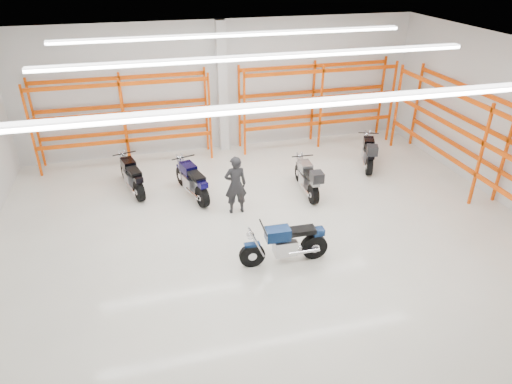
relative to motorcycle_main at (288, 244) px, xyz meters
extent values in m
plane|color=silver|center=(-0.12, 1.29, -0.49)|extent=(14.00, 14.00, 0.00)
cube|color=silver|center=(-0.12, 7.29, 1.76)|extent=(14.00, 0.02, 4.50)
cube|color=silver|center=(-0.12, -4.71, 1.76)|extent=(14.00, 0.02, 4.50)
cube|color=white|center=(-0.12, 1.29, 4.01)|extent=(14.00, 12.00, 0.02)
cube|color=white|center=(-0.12, -1.71, 3.91)|extent=(10.00, 0.22, 0.10)
cube|color=white|center=(-0.12, 1.79, 3.91)|extent=(10.00, 0.22, 0.10)
cube|color=white|center=(-0.12, 4.79, 3.91)|extent=(10.00, 0.22, 0.10)
cylinder|color=black|center=(-0.86, 0.02, -0.19)|extent=(0.61, 0.14, 0.60)
cylinder|color=black|center=(0.65, -0.01, -0.18)|extent=(0.63, 0.20, 0.62)
cylinder|color=silver|center=(-0.86, 0.02, -0.19)|extent=(0.20, 0.15, 0.20)
cylinder|color=silver|center=(0.65, -0.01, -0.18)|extent=(0.23, 0.21, 0.22)
cube|color=#0A1B3B|center=(-0.86, 0.02, 0.11)|extent=(0.37, 0.16, 0.06)
cube|color=#B7B7BC|center=(-0.07, 0.00, -0.07)|extent=(0.53, 0.37, 0.38)
cube|color=#A5A5AA|center=(0.31, 0.00, -0.17)|extent=(0.71, 0.14, 0.08)
cube|color=#0A1B3B|center=(-0.25, 0.01, 0.32)|extent=(0.57, 0.36, 0.28)
cube|color=black|center=(0.31, 0.00, 0.32)|extent=(0.67, 0.32, 0.12)
cube|color=#0A1B3B|center=(0.73, -0.02, 0.24)|extent=(0.27, 0.23, 0.16)
cylinder|color=black|center=(-0.59, 0.02, 0.54)|extent=(0.05, 0.70, 0.04)
sphere|color=silver|center=(-0.90, 0.03, 0.38)|extent=(0.19, 0.19, 0.19)
cylinder|color=silver|center=(0.35, -0.17, -0.17)|extent=(0.76, 0.11, 0.09)
cylinder|color=black|center=(-3.67, 5.34, -0.19)|extent=(0.27, 0.61, 0.60)
cylinder|color=black|center=(-3.27, 3.88, -0.18)|extent=(0.34, 0.65, 0.62)
cylinder|color=silver|center=(-3.67, 5.34, -0.19)|extent=(0.19, 0.23, 0.20)
cylinder|color=silver|center=(-3.27, 3.88, -0.18)|extent=(0.25, 0.27, 0.22)
cube|color=black|center=(-3.67, 5.34, 0.11)|extent=(0.24, 0.39, 0.06)
cube|color=#B7B7BC|center=(-3.46, 4.58, -0.07)|extent=(0.49, 0.60, 0.38)
cube|color=#A5A5AA|center=(-3.36, 4.21, -0.17)|extent=(0.30, 0.71, 0.08)
cube|color=black|center=(-3.51, 4.76, 0.32)|extent=(0.48, 0.63, 0.28)
cube|color=black|center=(-3.36, 4.21, 0.32)|extent=(0.47, 0.72, 0.12)
cube|color=black|center=(-3.25, 3.81, 0.24)|extent=(0.28, 0.31, 0.16)
cylinder|color=black|center=(-3.60, 5.09, 0.54)|extent=(0.69, 0.22, 0.04)
sphere|color=silver|center=(-3.68, 5.38, 0.38)|extent=(0.19, 0.19, 0.19)
cylinder|color=silver|center=(-3.50, 4.13, -0.17)|extent=(0.29, 0.75, 0.09)
cylinder|color=black|center=(-1.97, 4.55, -0.18)|extent=(0.29, 0.62, 0.61)
cylinder|color=black|center=(-1.54, 3.08, -0.17)|extent=(0.35, 0.66, 0.64)
cylinder|color=silver|center=(-1.97, 4.55, -0.18)|extent=(0.19, 0.24, 0.20)
cylinder|color=silver|center=(-1.54, 3.08, -0.17)|extent=(0.26, 0.27, 0.23)
cube|color=#0C0940|center=(-1.97, 4.55, 0.13)|extent=(0.25, 0.40, 0.06)
cube|color=#B7B7BC|center=(-1.75, 3.79, -0.06)|extent=(0.50, 0.61, 0.39)
cube|color=#A5A5AA|center=(-1.64, 3.41, -0.16)|extent=(0.32, 0.72, 0.08)
cube|color=#0C0940|center=(-1.80, 3.96, 0.33)|extent=(0.49, 0.65, 0.29)
cube|color=black|center=(-1.64, 3.41, 0.33)|extent=(0.48, 0.73, 0.12)
cube|color=#0C0940|center=(-1.52, 3.00, 0.25)|extent=(0.29, 0.32, 0.16)
cylinder|color=black|center=(-1.90, 4.30, 0.56)|extent=(0.70, 0.23, 0.04)
sphere|color=silver|center=(-1.98, 4.59, 0.39)|extent=(0.19, 0.19, 0.19)
cylinder|color=silver|center=(-1.79, 3.33, -0.16)|extent=(0.30, 0.76, 0.09)
cylinder|color=black|center=(1.65, 3.89, -0.20)|extent=(0.14, 0.58, 0.57)
cylinder|color=black|center=(1.58, 2.46, -0.19)|extent=(0.20, 0.60, 0.59)
cylinder|color=silver|center=(1.65, 3.89, -0.20)|extent=(0.14, 0.20, 0.19)
cylinder|color=silver|center=(1.58, 2.46, -0.19)|extent=(0.20, 0.22, 0.21)
cube|color=gray|center=(1.65, 3.89, 0.09)|extent=(0.16, 0.35, 0.06)
cube|color=#B7B7BC|center=(1.62, 3.15, -0.09)|extent=(0.37, 0.51, 0.36)
cube|color=#A5A5AA|center=(1.60, 2.79, -0.18)|extent=(0.15, 0.67, 0.08)
cube|color=gray|center=(1.62, 3.32, 0.28)|extent=(0.35, 0.55, 0.27)
cube|color=black|center=(1.60, 2.79, 0.28)|extent=(0.32, 0.64, 0.11)
cube|color=gray|center=(1.58, 2.38, 0.20)|extent=(0.22, 0.26, 0.15)
cylinder|color=black|center=(1.64, 3.65, 0.49)|extent=(0.67, 0.07, 0.03)
sphere|color=silver|center=(1.65, 3.93, 0.33)|extent=(0.18, 0.18, 0.18)
cylinder|color=silver|center=(1.44, 2.75, -0.18)|extent=(0.12, 0.72, 0.09)
cube|color=black|center=(1.57, 2.27, 0.45)|extent=(0.34, 0.38, 0.29)
cylinder|color=black|center=(4.56, 5.11, -0.20)|extent=(0.32, 0.58, 0.58)
cylinder|color=black|center=(4.01, 3.77, -0.19)|extent=(0.38, 0.62, 0.60)
cylinder|color=silver|center=(4.56, 5.11, -0.20)|extent=(0.20, 0.23, 0.19)
cylinder|color=silver|center=(4.01, 3.77, -0.19)|extent=(0.26, 0.27, 0.21)
cube|color=black|center=(4.56, 5.11, 0.09)|extent=(0.26, 0.38, 0.06)
cube|color=#B7B7BC|center=(4.27, 4.41, -0.08)|extent=(0.51, 0.60, 0.37)
cube|color=#A5A5AA|center=(4.14, 4.07, -0.18)|extent=(0.36, 0.67, 0.08)
cube|color=black|center=(4.34, 4.57, 0.28)|extent=(0.51, 0.62, 0.27)
cube|color=black|center=(4.14, 4.07, 0.28)|extent=(0.51, 0.70, 0.12)
cube|color=black|center=(3.99, 3.70, 0.21)|extent=(0.29, 0.31, 0.15)
cylinder|color=black|center=(4.46, 4.88, 0.50)|extent=(0.64, 0.28, 0.03)
sphere|color=silver|center=(4.57, 5.15, 0.34)|extent=(0.18, 0.18, 0.18)
cylinder|color=silver|center=(3.98, 4.09, -0.18)|extent=(0.35, 0.70, 0.09)
cube|color=black|center=(3.94, 3.59, 0.46)|extent=(0.44, 0.46, 0.29)
imported|color=black|center=(-0.69, 2.54, 0.36)|extent=(0.62, 0.42, 1.69)
cube|color=white|center=(-0.12, 7.11, 1.76)|extent=(0.32, 0.32, 4.50)
cube|color=#E33E00|center=(-6.32, 7.17, 1.01)|extent=(0.07, 0.07, 3.00)
cube|color=#E33E00|center=(-6.32, 6.37, 1.01)|extent=(0.07, 0.07, 3.00)
cube|color=#E33E00|center=(-3.52, 7.17, 1.01)|extent=(0.07, 0.07, 3.00)
cube|color=#E33E00|center=(-3.52, 6.37, 1.01)|extent=(0.07, 0.07, 3.00)
cube|color=#E33E00|center=(-0.72, 7.17, 1.01)|extent=(0.07, 0.07, 3.00)
cube|color=#E33E00|center=(-0.72, 6.37, 1.01)|extent=(0.07, 0.07, 3.00)
cube|color=#E33E00|center=(-3.52, 7.17, 0.45)|extent=(5.60, 0.07, 0.12)
cube|color=#E33E00|center=(-3.52, 6.37, 0.45)|extent=(5.60, 0.07, 0.12)
cube|color=#E33E00|center=(-3.52, 7.17, 1.39)|extent=(5.60, 0.07, 0.12)
cube|color=#E33E00|center=(-3.52, 6.37, 1.39)|extent=(5.60, 0.07, 0.12)
cube|color=#E33E00|center=(-3.52, 7.17, 2.32)|extent=(5.60, 0.07, 0.12)
cube|color=#E33E00|center=(-3.52, 6.37, 2.32)|extent=(5.60, 0.07, 0.12)
cube|color=#E33E00|center=(0.48, 7.17, 1.01)|extent=(0.07, 0.07, 3.00)
cube|color=#E33E00|center=(0.48, 6.37, 1.01)|extent=(0.07, 0.07, 3.00)
cube|color=#E33E00|center=(3.28, 7.17, 1.01)|extent=(0.07, 0.07, 3.00)
cube|color=#E33E00|center=(3.28, 6.37, 1.01)|extent=(0.07, 0.07, 3.00)
cube|color=#E33E00|center=(6.08, 7.17, 1.01)|extent=(0.07, 0.07, 3.00)
cube|color=#E33E00|center=(6.08, 6.37, 1.01)|extent=(0.07, 0.07, 3.00)
cube|color=#E33E00|center=(3.28, 7.17, 0.45)|extent=(5.60, 0.07, 0.12)
cube|color=#E33E00|center=(3.28, 6.37, 0.45)|extent=(5.60, 0.07, 0.12)
cube|color=#E33E00|center=(3.28, 7.17, 1.39)|extent=(5.60, 0.07, 0.12)
cube|color=#E33E00|center=(3.28, 6.37, 1.39)|extent=(5.60, 0.07, 0.12)
cube|color=#E33E00|center=(3.28, 7.17, 2.32)|extent=(5.60, 0.07, 0.12)
cube|color=#E33E00|center=(3.28, 6.37, 2.32)|extent=(5.60, 0.07, 0.12)
cube|color=#E33E00|center=(6.76, 1.29, 1.01)|extent=(0.07, 0.07, 3.00)
cube|color=#E33E00|center=(5.96, 1.29, 1.01)|extent=(0.07, 0.07, 3.00)
cube|color=#E33E00|center=(6.76, 5.79, 1.01)|extent=(0.07, 0.07, 3.00)
cube|color=#E33E00|center=(5.96, 5.79, 1.01)|extent=(0.07, 0.07, 3.00)
cube|color=#E33E00|center=(6.76, 1.29, 0.45)|extent=(0.07, 9.00, 0.12)
cube|color=#E33E00|center=(5.96, 1.29, 0.45)|extent=(0.07, 9.00, 0.12)
cube|color=#E33E00|center=(6.76, 1.29, 1.39)|extent=(0.07, 9.00, 0.12)
cube|color=#E33E00|center=(5.96, 1.29, 1.39)|extent=(0.07, 9.00, 0.12)
cube|color=#E33E00|center=(5.96, 1.29, 2.32)|extent=(0.07, 9.00, 0.12)
camera|label=1|loc=(-2.92, -8.28, 6.10)|focal=32.00mm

